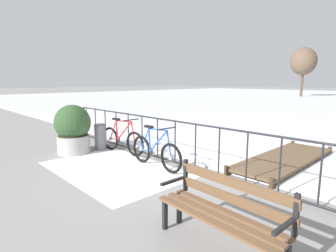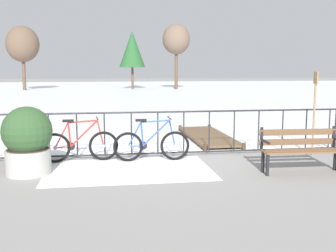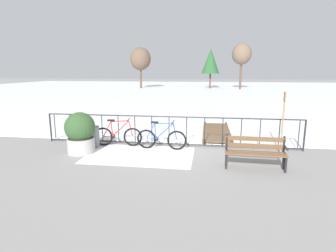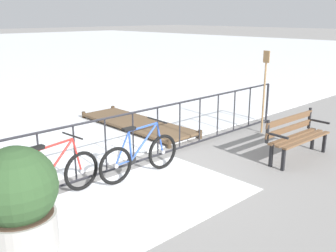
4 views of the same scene
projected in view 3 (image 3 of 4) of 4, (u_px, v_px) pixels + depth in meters
name	position (u px, v px, depth m)	size (l,w,h in m)	color
ground_plane	(169.00, 146.00, 9.62)	(160.00, 160.00, 0.00)	gray
frozen_pond	(198.00, 90.00, 37.15)	(80.00, 56.00, 0.03)	white
snow_patch	(140.00, 155.00, 8.56)	(3.33, 2.15, 0.01)	white
railing_fence	(169.00, 130.00, 9.51)	(9.06, 0.06, 1.07)	#232328
bicycle_near_railing	(118.00, 136.00, 9.54)	(1.71, 0.52, 0.97)	black
bicycle_second	(161.00, 139.00, 9.15)	(1.71, 0.52, 0.97)	black
park_bench	(255.00, 150.00, 7.34)	(1.62, 0.54, 0.89)	brown
planter_with_shrub	(80.00, 133.00, 8.68)	(0.96, 0.96, 1.33)	#9E9B96
trash_bin	(94.00, 136.00, 9.45)	(0.35, 0.35, 0.73)	gray
oar_upright	(283.00, 119.00, 8.47)	(0.04, 0.16, 1.98)	#937047
wooden_dock	(216.00, 132.00, 11.31)	(1.10, 3.53, 0.20)	brown
tree_far_west	(211.00, 61.00, 39.97)	(2.62, 2.62, 5.84)	brown
tree_west_mid	(242.00, 54.00, 37.93)	(2.72, 2.72, 6.46)	brown
tree_centre	(140.00, 59.00, 40.57)	(3.09, 3.09, 6.08)	brown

